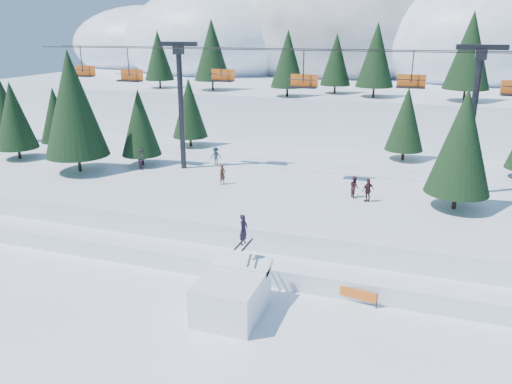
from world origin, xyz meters
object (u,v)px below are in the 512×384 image
(chairlift, at_px, (299,91))
(jump_kicker, at_px, (232,294))
(banner_near, at_px, (351,293))
(banner_far, at_px, (426,293))

(chairlift, bearing_deg, jump_kicker, -87.30)
(jump_kicker, relative_size, banner_near, 1.72)
(jump_kicker, relative_size, banner_far, 1.69)
(chairlift, distance_m, banner_far, 17.89)
(banner_far, bearing_deg, chairlift, 130.03)
(jump_kicker, bearing_deg, banner_near, 28.93)
(banner_far, bearing_deg, banner_near, -162.44)
(banner_far, bearing_deg, jump_kicker, -155.46)
(banner_near, bearing_deg, jump_kicker, -151.07)
(banner_near, bearing_deg, chairlift, 115.50)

